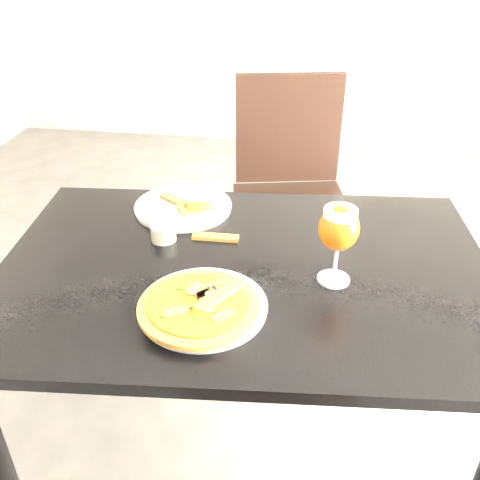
% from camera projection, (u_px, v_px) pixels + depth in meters
% --- Properties ---
extents(dining_table, '(1.26, 0.90, 0.75)m').
position_uv_depth(dining_table, '(244.00, 295.00, 1.35)').
color(dining_table, black).
rests_on(dining_table, ground).
extents(chair_far, '(0.53, 0.53, 0.96)m').
position_uv_depth(chair_far, '(290.00, 191.00, 2.15)').
color(chair_far, black).
rests_on(chair_far, ground).
extents(plate_main, '(0.34, 0.34, 0.01)m').
position_uv_depth(plate_main, '(203.00, 307.00, 1.16)').
color(plate_main, silver).
rests_on(plate_main, dining_table).
extents(pizza, '(0.26, 0.26, 0.03)m').
position_uv_depth(pizza, '(199.00, 305.00, 1.13)').
color(pizza, brown).
rests_on(pizza, plate_main).
extents(plate_second, '(0.33, 0.33, 0.01)m').
position_uv_depth(plate_second, '(183.00, 207.00, 1.55)').
color(plate_second, silver).
rests_on(plate_second, dining_table).
extents(crust_scraps, '(0.18, 0.13, 0.01)m').
position_uv_depth(crust_scraps, '(189.00, 205.00, 1.53)').
color(crust_scraps, brown).
rests_on(crust_scraps, plate_second).
extents(loose_crust, '(0.12, 0.03, 0.01)m').
position_uv_depth(loose_crust, '(215.00, 237.00, 1.41)').
color(loose_crust, brown).
rests_on(loose_crust, dining_table).
extents(sauce_cup, '(0.07, 0.07, 0.04)m').
position_uv_depth(sauce_cup, '(163.00, 232.00, 1.40)').
color(sauce_cup, '#B7B5A5').
rests_on(sauce_cup, dining_table).
extents(beer_glass, '(0.09, 0.09, 0.19)m').
position_uv_depth(beer_glass, '(339.00, 229.00, 1.18)').
color(beer_glass, silver).
rests_on(beer_glass, dining_table).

